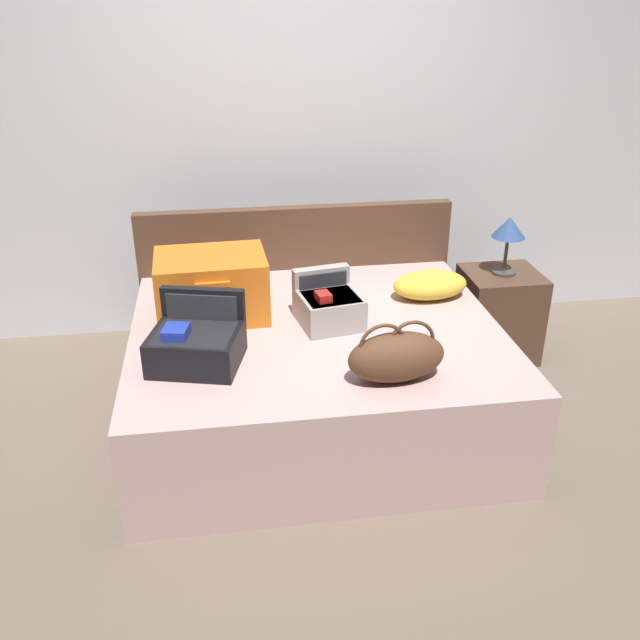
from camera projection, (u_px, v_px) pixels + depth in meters
ground_plane at (329, 465)px, 3.28m from camera, size 12.00×12.00×0.00m
back_wall at (286, 124)px, 4.17m from camera, size 8.00×0.10×2.60m
bed at (317, 374)px, 3.52m from camera, size 1.82×1.57×0.53m
headboard at (297, 279)px, 4.17m from camera, size 1.85×0.08×0.91m
hard_case_large at (212, 285)px, 3.47m from camera, size 0.56×0.45×0.32m
hard_case_medium at (196, 343)px, 3.04m from camera, size 0.46×0.43×0.30m
hard_case_small at (329, 306)px, 3.40m from camera, size 0.34×0.36×0.25m
duffel_bag at (396, 356)px, 2.91m from camera, size 0.44×0.24×0.27m
pillow_near_headboard at (430, 285)px, 3.70m from camera, size 0.42×0.26×0.15m
nightstand at (498, 314)px, 4.15m from camera, size 0.44×0.40×0.54m
table_lamp at (509, 230)px, 3.92m from camera, size 0.19×0.19×0.34m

